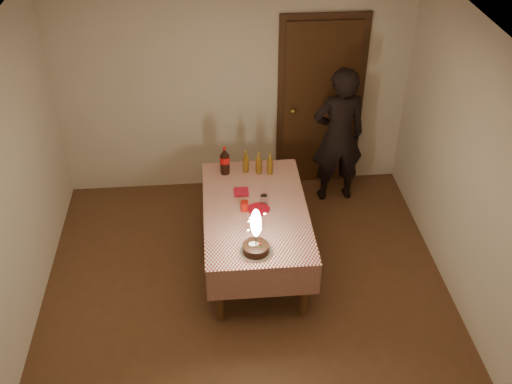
# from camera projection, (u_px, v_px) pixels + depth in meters

# --- Properties ---
(ground) EXTENTS (4.00, 4.50, 0.01)m
(ground) POSITION_uv_depth(u_px,v_px,m) (249.00, 316.00, 5.68)
(ground) COLOR brown
(ground) RESTS_ON ground
(room_shell) EXTENTS (4.04, 4.54, 2.62)m
(room_shell) POSITION_uv_depth(u_px,v_px,m) (252.00, 166.00, 4.77)
(room_shell) COLOR beige
(room_shell) RESTS_ON ground
(dining_table) EXTENTS (1.02, 1.72, 0.71)m
(dining_table) POSITION_uv_depth(u_px,v_px,m) (256.00, 216.00, 5.92)
(dining_table) COLOR brown
(dining_table) RESTS_ON ground
(birthday_cake) EXTENTS (0.30, 0.30, 0.47)m
(birthday_cake) POSITION_uv_depth(u_px,v_px,m) (256.00, 240.00, 5.27)
(birthday_cake) COLOR white
(birthday_cake) RESTS_ON dining_table
(red_plate) EXTENTS (0.22, 0.22, 0.01)m
(red_plate) POSITION_uv_depth(u_px,v_px,m) (259.00, 209.00, 5.85)
(red_plate) COLOR #AB0B1C
(red_plate) RESTS_ON dining_table
(red_cup) EXTENTS (0.08, 0.08, 0.10)m
(red_cup) POSITION_uv_depth(u_px,v_px,m) (245.00, 206.00, 5.82)
(red_cup) COLOR #AD140C
(red_cup) RESTS_ON dining_table
(clear_cup) EXTENTS (0.07, 0.07, 0.09)m
(clear_cup) POSITION_uv_depth(u_px,v_px,m) (264.00, 199.00, 5.92)
(clear_cup) COLOR white
(clear_cup) RESTS_ON dining_table
(napkin_stack) EXTENTS (0.15, 0.15, 0.02)m
(napkin_stack) POSITION_uv_depth(u_px,v_px,m) (241.00, 192.00, 6.08)
(napkin_stack) COLOR #B4142A
(napkin_stack) RESTS_ON dining_table
(cola_bottle) EXTENTS (0.10, 0.10, 0.32)m
(cola_bottle) POSITION_uv_depth(u_px,v_px,m) (225.00, 161.00, 6.29)
(cola_bottle) COLOR black
(cola_bottle) RESTS_ON dining_table
(amber_bottle_left) EXTENTS (0.06, 0.06, 0.25)m
(amber_bottle_left) POSITION_uv_depth(u_px,v_px,m) (246.00, 162.00, 6.33)
(amber_bottle_left) COLOR brown
(amber_bottle_left) RESTS_ON dining_table
(amber_bottle_right) EXTENTS (0.06, 0.06, 0.25)m
(amber_bottle_right) POSITION_uv_depth(u_px,v_px,m) (270.00, 164.00, 6.30)
(amber_bottle_right) COLOR brown
(amber_bottle_right) RESTS_ON dining_table
(amber_bottle_mid) EXTENTS (0.06, 0.06, 0.25)m
(amber_bottle_mid) POSITION_uv_depth(u_px,v_px,m) (259.00, 163.00, 6.31)
(amber_bottle_mid) COLOR brown
(amber_bottle_mid) RESTS_ON dining_table
(photographer) EXTENTS (0.64, 0.47, 1.66)m
(photographer) POSITION_uv_depth(u_px,v_px,m) (338.00, 136.00, 6.76)
(photographer) COLOR black
(photographer) RESTS_ON ground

